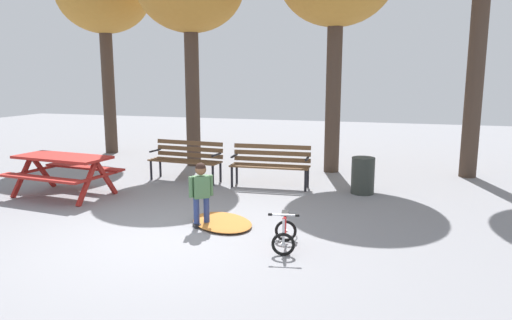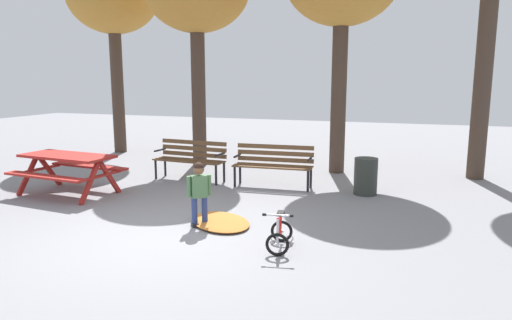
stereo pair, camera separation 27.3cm
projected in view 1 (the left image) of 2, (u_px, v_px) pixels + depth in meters
ground at (167, 238)px, 6.50m from camera, size 36.00×36.00×0.00m
picnic_table at (63, 165)px, 8.71m from camera, size 1.92×1.51×0.79m
park_bench_far_left at (187, 157)px, 10.04m from camera, size 1.63×0.58×0.85m
park_bench_left at (271, 162)px, 9.46m from camera, size 1.62×0.55×0.85m
child_standing at (201, 190)px, 6.90m from camera, size 0.30×0.28×0.98m
kids_bicycle at (285, 234)px, 6.08m from camera, size 0.44×0.60×0.54m
leaf_pile at (222, 222)px, 7.10m from camera, size 1.40×1.37×0.07m
trash_bin at (363, 176)px, 8.93m from camera, size 0.44×0.44×0.70m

